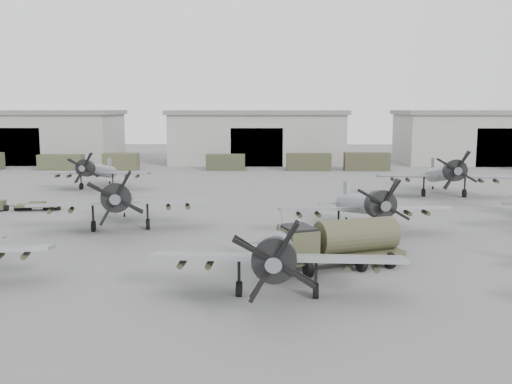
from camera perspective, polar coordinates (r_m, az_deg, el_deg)
ground at (r=34.77m, az=-1.55°, el=-6.82°), size 220.00×220.00×0.00m
hangar_left at (r=103.45m, az=-21.50°, el=5.22°), size 29.00×14.80×8.70m
hangar_center at (r=95.60m, az=0.14°, el=5.59°), size 29.00×14.80×8.70m
hangar_right at (r=102.29m, az=22.04°, el=5.16°), size 29.00×14.80×8.70m
support_truck_1 at (r=89.25m, az=-18.90°, el=2.84°), size 6.50×2.20×2.26m
support_truck_2 at (r=86.60m, az=-13.35°, el=2.99°), size 5.07×2.20×2.50m
support_truck_3 at (r=84.10m, az=-3.06°, el=3.00°), size 5.67×2.20×2.34m
support_truck_4 at (r=84.10m, az=5.29°, el=3.03°), size 6.51×2.20×2.50m
support_truck_5 at (r=85.14m, az=11.01°, el=3.01°), size 6.55×2.20×2.62m
aircraft_near_1 at (r=27.54m, az=2.15°, el=-6.06°), size 12.40×11.16×4.96m
aircraft_mid_1 at (r=43.61m, az=-13.46°, el=-0.68°), size 13.33×12.00×5.29m
aircraft_mid_2 at (r=41.65m, az=10.81°, el=-1.25°), size 12.39×11.15×4.93m
aircraft_far_0 at (r=66.34m, az=-15.70°, el=2.10°), size 11.91×10.71×4.79m
aircraft_far_1 at (r=61.60m, az=18.38°, el=1.80°), size 13.69×12.32×5.45m
fuel_tanker at (r=33.23m, az=8.42°, el=-4.79°), size 7.58×5.01×2.78m
tug_trailer at (r=55.46m, az=-23.33°, el=-1.23°), size 6.57×1.78×1.31m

